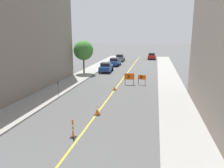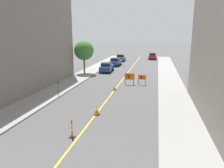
{
  "view_description": "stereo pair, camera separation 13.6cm",
  "coord_description": "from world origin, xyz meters",
  "views": [
    {
      "loc": [
        4.46,
        -2.74,
        6.31
      ],
      "look_at": [
        -0.03,
        19.86,
        1.0
      ],
      "focal_mm": 35.0,
      "sensor_mm": 36.0,
      "label": 1
    },
    {
      "loc": [
        4.59,
        -2.71,
        6.31
      ],
      "look_at": [
        -0.03,
        19.86,
        1.0
      ],
      "focal_mm": 35.0,
      "sensor_mm": 36.0,
      "label": 2
    }
  ],
  "objects": [
    {
      "name": "sidewalk_left",
      "position": [
        -6.5,
        29.63,
        0.06
      ],
      "size": [
        3.15,
        59.25,
        0.12
      ],
      "color": "gray",
      "rests_on": "ground_plane"
    },
    {
      "name": "traffic_cone_third",
      "position": [
        0.01,
        21.11,
        0.26
      ],
      "size": [
        0.45,
        0.45,
        0.53
      ],
      "color": "black",
      "rests_on": "ground_plane"
    },
    {
      "name": "parked_car_curb_mid",
      "position": [
        -3.54,
        40.44,
        0.8
      ],
      "size": [
        2.03,
        4.39,
        1.59
      ],
      "rotation": [
        0.0,
        0.0,
        -0.05
      ],
      "color": "navy",
      "rests_on": "ground_plane"
    },
    {
      "name": "parked_car_curb_far",
      "position": [
        -3.75,
        48.16,
        0.8
      ],
      "size": [
        2.05,
        4.4,
        1.59
      ],
      "rotation": [
        0.0,
        0.0,
        0.06
      ],
      "color": "#474C51",
      "rests_on": "ground_plane"
    },
    {
      "name": "building_facade_left",
      "position": [
        -11.07,
        17.46,
        7.13
      ],
      "size": [
        6.0,
        23.48,
        14.26
      ],
      "color": "slate",
      "rests_on": "ground_plane"
    },
    {
      "name": "parked_car_opposite_side",
      "position": [
        3.53,
        53.72,
        0.8
      ],
      "size": [
        1.93,
        4.31,
        1.59
      ],
      "rotation": [
        0.0,
        0.0,
        0.01
      ],
      "color": "maroon",
      "rests_on": "ground_plane"
    },
    {
      "name": "street_tree_left_near",
      "position": [
        -6.66,
        30.18,
        3.78
      ],
      "size": [
        3.09,
        3.09,
        5.21
      ],
      "color": "#4C3823",
      "rests_on": "sidewalk_left"
    },
    {
      "name": "arrow_barricade_secondary",
      "position": [
        2.9,
        24.35,
        0.92
      ],
      "size": [
        0.98,
        0.12,
        1.28
      ],
      "rotation": [
        0.0,
        0.0,
        -0.06
      ],
      "color": "#EF560C",
      "rests_on": "ground_plane"
    },
    {
      "name": "parked_car_curb_near",
      "position": [
        -3.68,
        33.0,
        0.8
      ],
      "size": [
        2.04,
        4.4,
        1.59
      ],
      "rotation": [
        0.0,
        0.0,
        0.06
      ],
      "color": "navy",
      "rests_on": "ground_plane"
    },
    {
      "name": "arrow_barricade_primary",
      "position": [
        1.34,
        24.16,
        1.02
      ],
      "size": [
        1.24,
        0.16,
        1.46
      ],
      "rotation": [
        0.0,
        0.0,
        0.08
      ],
      "color": "#EF560C",
      "rests_on": "ground_plane"
    },
    {
      "name": "traffic_cone_second",
      "position": [
        0.11,
        13.12,
        0.36
      ],
      "size": [
        0.46,
        0.46,
        0.73
      ],
      "color": "black",
      "rests_on": "ground_plane"
    },
    {
      "name": "parking_meter_near_curb",
      "position": [
        -5.28,
        17.64,
        1.12
      ],
      "size": [
        0.12,
        0.11,
        1.43
      ],
      "color": "#4C4C51",
      "rests_on": "sidewalk_left"
    },
    {
      "name": "sidewalk_right",
      "position": [
        6.5,
        29.63,
        0.06
      ],
      "size": [
        3.15,
        59.25,
        0.12
      ],
      "color": "gray",
      "rests_on": "ground_plane"
    },
    {
      "name": "lane_stripe",
      "position": [
        0.0,
        29.63,
        0.0
      ],
      "size": [
        0.12,
        59.25,
        0.01
      ],
      "color": "gold",
      "rests_on": "ground_plane"
    },
    {
      "name": "delineator_post_front",
      "position": [
        -0.36,
        9.06,
        0.52
      ],
      "size": [
        0.34,
        0.34,
        1.19
      ],
      "color": "black",
      "rests_on": "ground_plane"
    }
  ]
}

